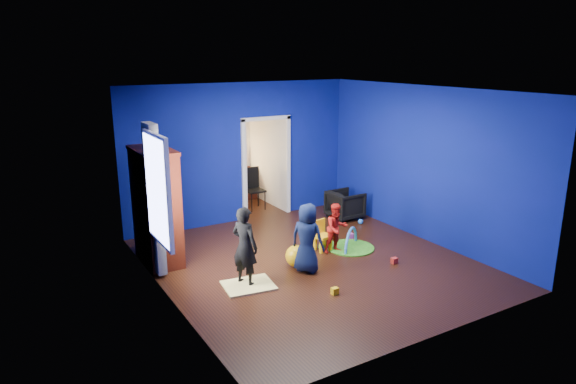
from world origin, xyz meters
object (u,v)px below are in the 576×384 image
hopper_ball (296,256)px  kid_chair (323,237)px  vase (157,144)px  folding_chair (255,190)px  child_black (245,246)px  armchair (345,205)px  toddler_red (336,228)px  child_navy (307,238)px  study_desk (237,184)px  play_mat (351,248)px  crt_tv (158,204)px  tv_armoire (156,206)px

hopper_ball → kid_chair: (0.79, 0.38, 0.07)m
vase → folding_chair: vase is taller
vase → hopper_ball: 2.91m
child_black → hopper_ball: bearing=-105.6°
folding_chair → child_black: bearing=-119.2°
armchair → toddler_red: (-1.32, -1.50, 0.15)m
child_navy → child_black: bearing=54.1°
study_desk → toddler_red: bearing=-89.4°
child_navy → play_mat: (1.24, 0.44, -0.56)m
child_black → study_desk: bearing=-49.2°
child_navy → kid_chair: child_navy is taller
armchair → crt_tv: crt_tv is taller
child_navy → crt_tv: crt_tv is taller
hopper_ball → play_mat: (1.29, 0.19, -0.17)m
play_mat → kid_chair: bearing=159.8°
play_mat → hopper_ball: bearing=-171.4°
kid_chair → folding_chair: (0.11, 2.90, 0.21)m
child_black → child_navy: bearing=-119.2°
child_navy → crt_tv: bearing=16.8°
toddler_red → hopper_ball: toddler_red is taller
armchair → toddler_red: 2.01m
child_navy → kid_chair: bearing=-82.1°
toddler_red → study_desk: bearing=94.7°
child_black → toddler_red: child_black is taller
child_black → toddler_red: size_ratio=1.37×
child_black → crt_tv: (-0.83, 1.59, 0.40)m
child_navy → crt_tv: (-1.91, 1.65, 0.45)m
toddler_red → study_desk: 4.06m
toddler_red → kid_chair: size_ratio=1.82×
folding_chair → tv_armoire: bearing=-146.3°
vase → kid_chair: vase is taller
tv_armoire → hopper_ball: tv_armoire is taller
child_black → play_mat: (2.33, 0.38, -0.61)m
armchair → child_black: (-3.30, -1.86, 0.32)m
kid_chair → play_mat: bearing=-30.9°
kid_chair → study_desk: study_desk is taller
toddler_red → child_navy: bearing=-150.3°
crt_tv → child_black: bearing=-62.4°
child_black → tv_armoire: 1.84m
study_desk → kid_chair: bearing=-91.6°
folding_chair → armchair: bearing=-49.5°
vase → crt_tv: (0.04, 0.30, -1.07)m
armchair → play_mat: bearing=145.6°
armchair → tv_armoire: bearing=92.7°
play_mat → folding_chair: bearing=97.2°
play_mat → folding_chair: folding_chair is taller
toddler_red → tv_armoire: 3.14m
tv_armoire → crt_tv: tv_armoire is taller
hopper_ball → vase: bearing=149.9°
toddler_red → hopper_ball: bearing=-165.2°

